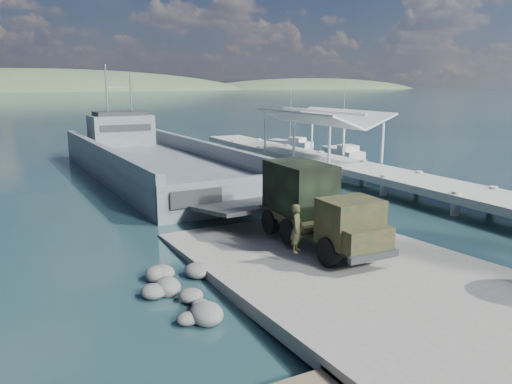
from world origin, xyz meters
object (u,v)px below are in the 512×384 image
object	(u,v)px
military_truck	(315,206)
sailboat_far	(291,144)
landing_craft	(153,167)
soldier	(297,238)
sailboat_near	(343,153)
pier	(327,154)

from	to	relation	value
military_truck	sailboat_far	distance (m)	38.62
landing_craft	soldier	distance (m)	23.32
landing_craft	sailboat_near	size ratio (longest dim) A/B	4.41
military_truck	landing_craft	bearing A→B (deg)	93.93
soldier	military_truck	bearing A→B (deg)	-3.87
soldier	sailboat_far	distance (m)	40.88
military_truck	sailboat_far	xyz separation A→B (m)	(19.42, 33.33, -1.84)
landing_craft	military_truck	bearing A→B (deg)	-88.93
military_truck	pier	bearing A→B (deg)	54.17
sailboat_near	landing_craft	bearing A→B (deg)	-165.16
sailboat_far	pier	bearing A→B (deg)	-131.60
pier	sailboat_far	size ratio (longest dim) A/B	6.34
military_truck	sailboat_far	world-z (taller)	sailboat_far
sailboat_near	soldier	bearing A→B (deg)	-121.40
military_truck	soldier	distance (m)	2.56
pier	soldier	distance (m)	23.18
sailboat_near	sailboat_far	world-z (taller)	sailboat_near
landing_craft	sailboat_near	distance (m)	20.89
military_truck	sailboat_far	bearing A→B (deg)	61.25
pier	military_truck	size ratio (longest dim) A/B	5.90
soldier	sailboat_far	world-z (taller)	sailboat_far
pier	sailboat_far	xyz separation A→B (m)	(6.81, 16.78, -1.23)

